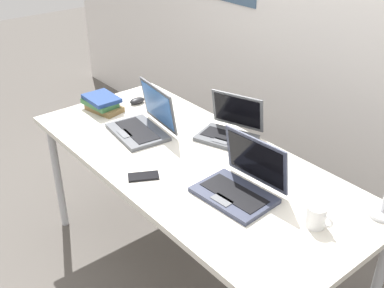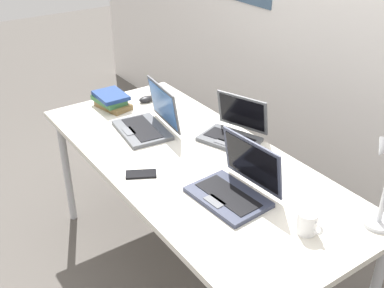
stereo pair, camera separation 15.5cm
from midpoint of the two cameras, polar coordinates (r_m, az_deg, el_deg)
The scene contains 11 objects.
ground_plane at distance 2.67m, azimuth 1.73°, elevation -15.57°, with size 12.00×12.00×0.00m, color #56514C.
wall_back at distance 2.76m, azimuth 21.58°, elevation 15.22°, with size 6.00×0.13×2.60m.
desk at distance 2.24m, azimuth 1.99°, elevation -3.09°, with size 1.80×0.80×0.74m.
desk_lamp at distance 1.84m, azimuth 24.42°, elevation -4.50°, with size 0.12×0.18×0.40m.
laptop_front_right at distance 1.95m, azimuth 7.57°, elevation -5.14°, with size 0.34×0.28×0.24m.
laptop_back_left at distance 2.44m, azimuth -3.49°, elevation 2.66°, with size 0.35×0.30×0.24m.
laptop_center at distance 2.38m, azimuth 6.92°, elevation 1.57°, with size 0.35×0.32×0.21m.
computer_mouse at distance 2.79m, azimuth -3.97°, elevation 5.45°, with size 0.06×0.10×0.03m, color black.
cell_phone at distance 2.09m, azimuth -4.11°, elevation -3.71°, with size 0.06×0.14×0.01m, color black.
book_stack at distance 2.73m, azimuth -8.20°, elevation 5.23°, with size 0.24×0.17×0.08m.
coffee_mug at distance 1.82m, azimuth 16.28°, elevation -9.23°, with size 0.11×0.08×0.09m.
Camera 2 is at (1.55, -1.08, 1.88)m, focal length 43.89 mm.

